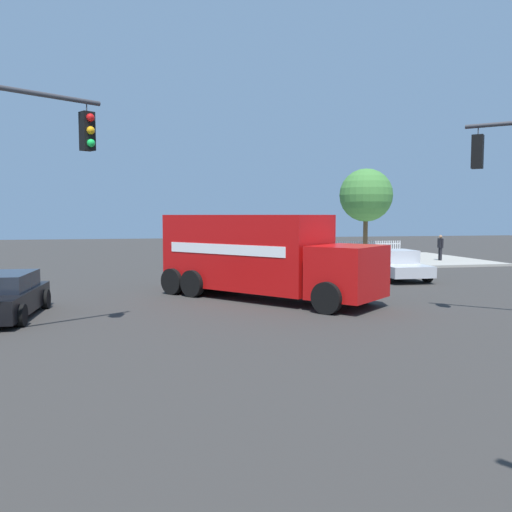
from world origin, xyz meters
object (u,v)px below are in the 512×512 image
object	(u,v)px
delivery_truck	(260,255)
shade_tree_near	(366,195)
pickup_silver	(391,263)
sedan_black	(2,296)
pedestrian_near_corner	(440,246)

from	to	relation	value
delivery_truck	shade_tree_near	distance (m)	19.59
pickup_silver	sedan_black	xyz separation A→B (m)	(15.69, 6.56, -0.10)
sedan_black	pedestrian_near_corner	bearing A→B (deg)	-148.76
sedan_black	shade_tree_near	bearing A→B (deg)	-137.35
pickup_silver	delivery_truck	bearing A→B (deg)	31.87
pickup_silver	pedestrian_near_corner	xyz separation A→B (m)	(-7.02, -7.22, 0.33)
pickup_silver	sedan_black	size ratio (longest dim) A/B	1.20
delivery_truck	shade_tree_near	size ratio (longest dim) A/B	1.29
pickup_silver	pedestrian_near_corner	distance (m)	10.07
pickup_silver	sedan_black	world-z (taller)	pickup_silver
delivery_truck	pickup_silver	distance (m)	8.82
shade_tree_near	sedan_black	bearing A→B (deg)	42.65
shade_tree_near	pedestrian_near_corner	bearing A→B (deg)	129.83
delivery_truck	shade_tree_near	xyz separation A→B (m)	(-11.11, -15.89, 2.82)
shade_tree_near	pickup_silver	bearing A→B (deg)	72.03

